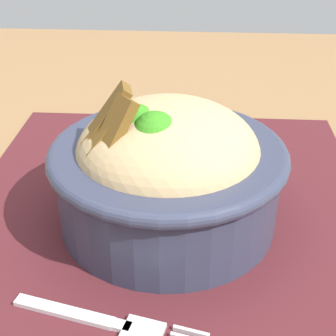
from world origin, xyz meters
The scene contains 4 objects.
table centered at (0.00, 0.00, 0.66)m, with size 1.26×0.83×0.74m.
placemat centered at (-0.02, 0.01, 0.74)m, with size 0.46×0.36×0.00m, color #47191E.
bowl centered at (-0.04, 0.01, 0.79)m, with size 0.19×0.19×0.12m.
fork centered at (0.08, -0.02, 0.74)m, with size 0.05×0.13×0.00m.
Camera 1 is at (0.30, 0.03, 1.00)m, focal length 53.71 mm.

